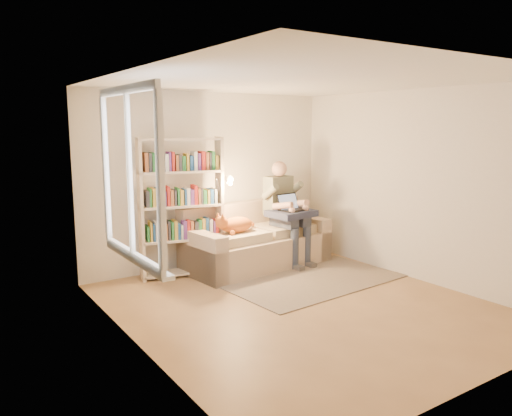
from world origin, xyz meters
TOP-DOWN VIEW (x-y plane):
  - floor at (0.00, 0.00)m, footprint 4.50×4.50m
  - ceiling at (0.00, 0.00)m, footprint 4.00×4.50m
  - wall_left at (-2.00, 0.00)m, footprint 0.02×4.50m
  - wall_right at (2.00, 0.00)m, footprint 0.02×4.50m
  - wall_back at (0.00, 2.25)m, footprint 4.00×0.02m
  - wall_front at (0.00, -2.25)m, footprint 4.00×0.02m
  - window at (-1.95, 0.20)m, footprint 0.12×1.52m
  - sofa at (0.50, 1.75)m, footprint 2.30×1.21m
  - person at (0.97, 1.63)m, footprint 0.49×0.72m
  - cat at (-0.02, 1.55)m, footprint 0.76×0.32m
  - blanket at (1.02, 1.48)m, footprint 0.69×0.59m
  - laptop at (1.01, 1.49)m, footprint 0.41×0.36m
  - bookshelf at (-0.63, 1.90)m, footprint 1.28×0.61m
  - rug at (0.75, 0.69)m, footprint 2.51×1.61m

SIDE VIEW (x-z plane):
  - floor at x=0.00m, z-range 0.00..0.00m
  - rug at x=0.75m, z-range 0.00..0.01m
  - sofa at x=0.50m, z-range -0.13..0.81m
  - cat at x=-0.02m, z-range 0.58..0.86m
  - blanket at x=1.02m, z-range 0.75..0.85m
  - person at x=0.97m, z-range 0.10..1.68m
  - laptop at x=1.01m, z-range 0.75..1.07m
  - bookshelf at x=-0.63m, z-range 0.10..2.06m
  - wall_left at x=-2.00m, z-range 0.00..2.60m
  - wall_right at x=2.00m, z-range 0.00..2.60m
  - wall_back at x=0.00m, z-range 0.00..2.60m
  - wall_front at x=0.00m, z-range 0.00..2.60m
  - window at x=-1.95m, z-range 0.53..2.22m
  - ceiling at x=0.00m, z-range 2.59..2.61m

